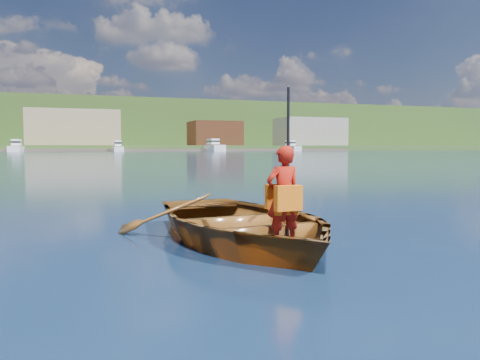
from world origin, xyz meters
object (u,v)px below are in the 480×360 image
Objects in this scene: dock at (120,150)px; child_paddler at (283,196)px; rowboat at (241,222)px; marina_yachts at (88,147)px.

child_paddler is at bearing -93.54° from dock.
child_paddler reaches higher than rowboat.
rowboat is 143.17m from marina_yachts.
rowboat is at bearing -93.65° from dock.
dock is (9.19, 148.73, -0.31)m from child_paddler.
marina_yachts reaches higher than child_paddler.
child_paddler is 0.01× the size of dock.
child_paddler is at bearing -74.72° from rowboat.
dock reaches higher than rowboat.
dock is at bearing 25.84° from marina_yachts.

